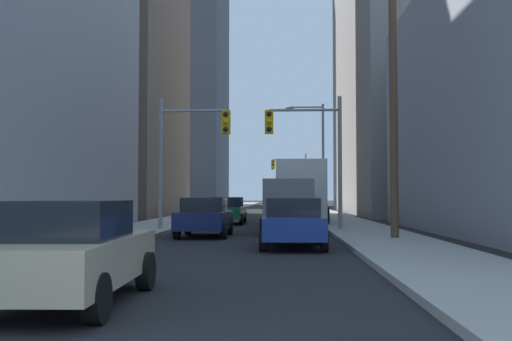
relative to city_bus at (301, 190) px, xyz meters
The scene contains 17 objects.
sidewalk_left 20.46m from the city_bus, 111.77° to the left, with size 3.20×160.00×0.15m, color #9E9E99.
sidewalk_right 19.16m from the city_bus, 82.71° to the left, with size 3.20×160.00×0.15m, color #9E9E99.
city_bus is the anchor object (origin of this frame).
cargo_van_grey 9.27m from the city_bus, 95.92° to the right, with size 2.16×5.25×2.26m.
sedan_beige 26.52m from the city_bus, 99.42° to the right, with size 1.95×4.24×1.52m.
sedan_blue 16.49m from the city_bus, 92.90° to the right, with size 1.95×4.22×1.52m.
sedan_navy 12.36m from the city_bus, 109.76° to the right, with size 1.95×4.23×1.52m.
sedan_green 4.49m from the city_bus, 164.90° to the right, with size 1.95×4.24×1.52m.
sedan_black 23.55m from the city_bus, 92.04° to the left, with size 1.95×4.25×1.52m.
traffic_signal_near_left 10.09m from the city_bus, 121.90° to the right, with size 3.20×0.44×6.00m.
traffic_signal_near_right 8.64m from the city_bus, 90.10° to the right, with size 3.41×0.44×6.00m.
traffic_signal_far_right 27.85m from the city_bus, 90.31° to the left, with size 3.71×0.44×6.00m.
utility_pole_right 14.69m from the city_bus, 78.89° to the right, with size 2.20×0.28×10.72m.
street_lamp_right 4.53m from the city_bus, 72.34° to the left, with size 2.51×0.32×7.50m.
building_left_mid_office 27.33m from the city_bus, 141.20° to the left, with size 14.73×18.74×35.02m, color #66564C.
building_left_far_tower 68.68m from the city_bus, 106.51° to the left, with size 15.43×21.45×52.81m, color #4C515B.
building_right_mid_block 28.20m from the city_bus, 52.83° to the left, with size 20.94×29.14×28.00m, color gray.
Camera 1 is at (1.38, -3.73, 1.59)m, focal length 41.95 mm.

